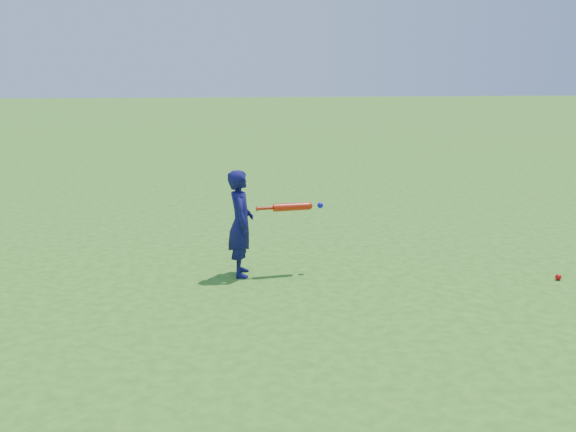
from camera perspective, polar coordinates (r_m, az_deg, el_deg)
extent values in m
plane|color=#30721B|center=(6.18, -4.58, -6.86)|extent=(80.00, 80.00, 0.00)
imported|color=#12104C|center=(6.56, -4.23, -0.66)|extent=(0.27, 0.40, 1.10)
sphere|color=red|center=(7.07, 22.89, -5.02)|extent=(0.06, 0.06, 0.06)
cylinder|color=red|center=(6.51, -2.78, 0.65)|extent=(0.02, 0.06, 0.05)
cylinder|color=red|center=(6.53, -2.01, 0.69)|extent=(0.18, 0.06, 0.03)
cylinder|color=red|center=(6.59, 0.28, 0.82)|extent=(0.39, 0.14, 0.08)
sphere|color=red|center=(6.64, 1.85, 0.90)|extent=(0.08, 0.08, 0.08)
sphere|color=#140CD2|center=(6.68, 2.89, 0.96)|extent=(0.06, 0.06, 0.06)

